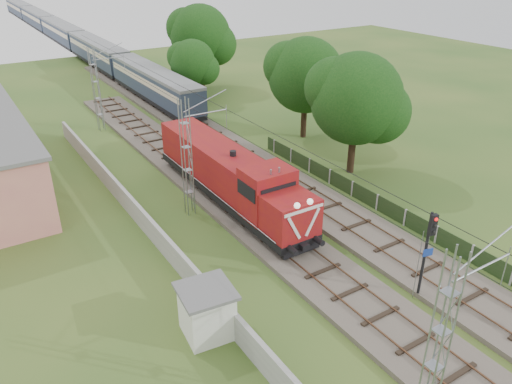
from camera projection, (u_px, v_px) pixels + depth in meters
ground at (341, 291)px, 26.34m from camera, size 140.00×140.00×0.00m
track_main at (268, 230)px, 31.55m from camera, size 4.20×70.00×0.45m
track_side at (233, 150)px, 43.78m from camera, size 4.20×80.00×0.45m
catenary at (188, 158)px, 32.20m from camera, size 3.31×70.00×8.00m
boundary_wall at (140, 217)px, 31.97m from camera, size 0.25×40.00×1.50m
fence at (405, 217)px, 32.18m from camera, size 0.12×32.00×1.20m
locomotive at (230, 175)px, 34.21m from camera, size 2.96×16.91×4.29m
coach_rake at (62, 32)px, 88.74m from camera, size 2.85×106.67×3.30m
signal_post at (429, 241)px, 24.24m from camera, size 0.55×0.43×5.04m
relay_hut at (207, 311)px, 22.93m from camera, size 2.68×2.68×2.52m
tree_a at (357, 100)px, 37.52m from camera, size 7.32×6.97×9.49m
tree_b at (307, 76)px, 44.89m from camera, size 7.12×6.79×9.24m
tree_c at (193, 63)px, 56.44m from camera, size 5.39×5.14×6.99m
tree_d at (201, 36)px, 61.17m from camera, size 7.79×7.42×10.09m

